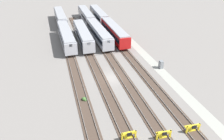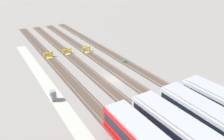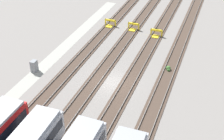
% 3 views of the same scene
% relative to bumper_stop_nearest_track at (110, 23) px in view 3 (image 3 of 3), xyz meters
% --- Properties ---
extents(ground_plane, '(400.00, 400.00, 0.00)m').
position_rel_bumper_stop_nearest_track_xyz_m(ground_plane, '(16.00, 6.36, -0.51)').
color(ground_plane, gray).
extents(service_walkway, '(54.00, 2.00, 0.01)m').
position_rel_bumper_stop_nearest_track_xyz_m(service_walkway, '(16.00, -3.81, -0.51)').
color(service_walkway, '#9E9E93').
rests_on(service_walkway, ground).
extents(rail_track_nearest, '(90.00, 2.23, 0.21)m').
position_rel_bumper_stop_nearest_track_xyz_m(rail_track_nearest, '(16.00, -0.00, -0.47)').
color(rail_track_nearest, '#47382D').
rests_on(rail_track_nearest, ground).
extents(rail_track_near_inner, '(90.00, 2.24, 0.21)m').
position_rel_bumper_stop_nearest_track_xyz_m(rail_track_near_inner, '(16.00, 4.24, -0.47)').
color(rail_track_near_inner, '#47382D').
rests_on(rail_track_near_inner, ground).
extents(rail_track_middle, '(90.00, 2.24, 0.21)m').
position_rel_bumper_stop_nearest_track_xyz_m(rail_track_middle, '(16.00, 8.48, -0.47)').
color(rail_track_middle, '#47382D').
rests_on(rail_track_middle, ground).
extents(rail_track_far_inner, '(90.00, 2.23, 0.21)m').
position_rel_bumper_stop_nearest_track_xyz_m(rail_track_far_inner, '(16.00, 12.71, -0.47)').
color(rail_track_far_inner, '#47382D').
rests_on(rail_track_far_inner, ground).
extents(bumper_stop_nearest_track, '(1.34, 2.00, 1.22)m').
position_rel_bumper_stop_nearest_track_xyz_m(bumper_stop_nearest_track, '(0.00, 0.00, 0.00)').
color(bumper_stop_nearest_track, yellow).
rests_on(bumper_stop_nearest_track, ground).
extents(bumper_stop_near_inner_track, '(1.37, 2.01, 1.22)m').
position_rel_bumper_stop_nearest_track_xyz_m(bumper_stop_near_inner_track, '(-0.01, 4.23, 0.00)').
color(bumper_stop_near_inner_track, yellow).
rests_on(bumper_stop_near_inner_track, ground).
extents(bumper_stop_middle_track, '(1.35, 2.00, 1.22)m').
position_rel_bumper_stop_nearest_track_xyz_m(bumper_stop_middle_track, '(1.10, 8.48, 0.00)').
color(bumper_stop_middle_track, yellow).
rests_on(bumper_stop_middle_track, ground).
extents(electrical_cabinet, '(0.90, 0.73, 1.60)m').
position_rel_bumper_stop_nearest_track_xyz_m(electrical_cabinet, '(17.16, -4.32, 0.29)').
color(electrical_cabinet, gray).
rests_on(electrical_cabinet, ground).
extents(weed_clump, '(0.92, 0.70, 0.64)m').
position_rel_bumper_stop_nearest_track_xyz_m(weed_clump, '(10.55, 12.52, -0.27)').
color(weed_clump, '#427033').
rests_on(weed_clump, ground).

